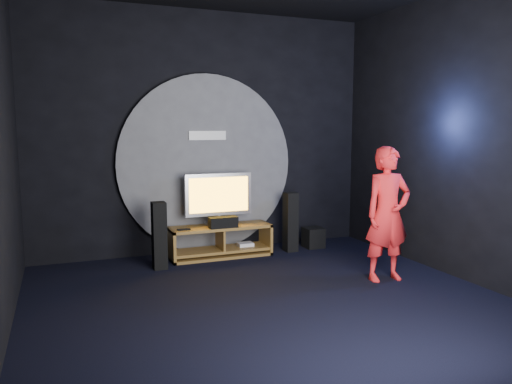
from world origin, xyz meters
TOP-DOWN VIEW (x-y plane):
  - floor at (0.00, 0.00)m, footprint 5.00×5.00m
  - back_wall at (0.00, 2.50)m, footprint 5.00×0.04m
  - front_wall at (0.00, -2.50)m, footprint 5.00×0.04m
  - right_wall at (2.50, 0.00)m, footprint 0.04×5.00m
  - wall_disc_panel at (0.00, 2.44)m, footprint 2.60×0.11m
  - media_console at (0.08, 2.05)m, footprint 1.45×0.45m
  - tv at (0.07, 2.12)m, footprint 0.97×0.22m
  - center_speaker at (0.07, 1.90)m, footprint 0.40×0.15m
  - remote at (-0.48, 1.93)m, footprint 0.18×0.05m
  - tower_speaker_left at (-0.85, 1.77)m, footprint 0.18×0.20m
  - tower_speaker_right at (1.14, 1.98)m, footprint 0.18×0.20m
  - subwoofer at (1.57, 2.05)m, footprint 0.28×0.28m
  - player at (1.62, 0.28)m, footprint 0.61×0.42m

SIDE VIEW (x-z plane):
  - floor at x=0.00m, z-range 0.00..0.00m
  - subwoofer at x=1.57m, z-range 0.00..0.31m
  - media_console at x=0.08m, z-range -0.03..0.42m
  - tower_speaker_left at x=-0.85m, z-range 0.00..0.88m
  - tower_speaker_right at x=1.14m, z-range 0.00..0.88m
  - remote at x=-0.48m, z-range 0.45..0.47m
  - center_speaker at x=0.07m, z-range 0.45..0.60m
  - player at x=1.62m, z-range 0.00..1.62m
  - tv at x=0.07m, z-range 0.48..1.22m
  - wall_disc_panel at x=0.00m, z-range 0.00..2.60m
  - back_wall at x=0.00m, z-range 0.00..3.50m
  - front_wall at x=0.00m, z-range 0.00..3.50m
  - right_wall at x=2.50m, z-range 0.00..3.50m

